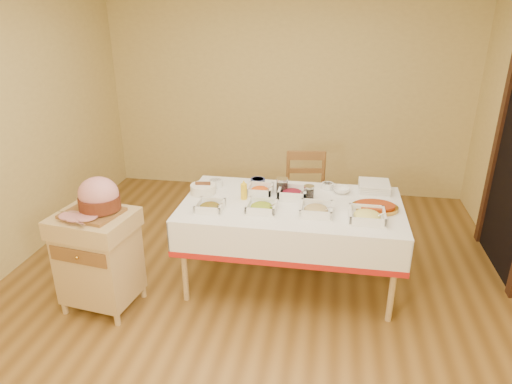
# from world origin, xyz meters

# --- Properties ---
(room_shell) EXTENTS (5.00, 5.00, 5.00)m
(room_shell) POSITION_xyz_m (0.00, 0.00, 1.30)
(room_shell) COLOR brown
(room_shell) RESTS_ON ground
(dining_table) EXTENTS (1.82, 1.02, 0.76)m
(dining_table) POSITION_xyz_m (0.30, 0.30, 0.60)
(dining_table) COLOR tan
(dining_table) RESTS_ON ground
(butcher_cart) EXTENTS (0.64, 0.56, 0.82)m
(butcher_cart) POSITION_xyz_m (-1.16, -0.30, 0.47)
(butcher_cart) COLOR tan
(butcher_cart) RESTS_ON ground
(dining_chair) EXTENTS (0.47, 0.46, 0.93)m
(dining_chair) POSITION_xyz_m (0.38, 1.07, 0.48)
(dining_chair) COLOR brown
(dining_chair) RESTS_ON ground
(ham_on_board) EXTENTS (0.43, 0.41, 0.29)m
(ham_on_board) POSITION_xyz_m (-1.11, -0.27, 0.94)
(ham_on_board) COLOR brown
(ham_on_board) RESTS_ON butcher_cart
(serving_dish_a) EXTENTS (0.22, 0.21, 0.09)m
(serving_dish_a) POSITION_xyz_m (-0.34, 0.06, 0.79)
(serving_dish_a) COLOR white
(serving_dish_a) RESTS_ON dining_table
(serving_dish_b) EXTENTS (0.23, 0.23, 0.10)m
(serving_dish_b) POSITION_xyz_m (0.07, 0.12, 0.79)
(serving_dish_b) COLOR white
(serving_dish_b) RESTS_ON dining_table
(serving_dish_c) EXTENTS (0.25, 0.25, 0.10)m
(serving_dish_c) POSITION_xyz_m (0.51, 0.13, 0.79)
(serving_dish_c) COLOR white
(serving_dish_c) RESTS_ON dining_table
(serving_dish_d) EXTENTS (0.27, 0.27, 0.10)m
(serving_dish_d) POSITION_xyz_m (0.90, 0.09, 0.79)
(serving_dish_d) COLOR white
(serving_dish_d) RESTS_ON dining_table
(serving_dish_e) EXTENTS (0.23, 0.22, 0.10)m
(serving_dish_e) POSITION_xyz_m (0.01, 0.46, 0.79)
(serving_dish_e) COLOR white
(serving_dish_e) RESTS_ON dining_table
(serving_dish_f) EXTENTS (0.25, 0.24, 0.12)m
(serving_dish_f) POSITION_xyz_m (0.29, 0.43, 0.80)
(serving_dish_f) COLOR white
(serving_dish_f) RESTS_ON dining_table
(small_bowl_left) EXTENTS (0.13, 0.13, 0.06)m
(small_bowl_left) POSITION_xyz_m (-0.42, 0.56, 0.79)
(small_bowl_left) COLOR white
(small_bowl_left) RESTS_ON dining_table
(small_bowl_mid) EXTENTS (0.13, 0.13, 0.06)m
(small_bowl_mid) POSITION_xyz_m (-0.05, 0.67, 0.79)
(small_bowl_mid) COLOR navy
(small_bowl_mid) RESTS_ON dining_table
(small_bowl_right) EXTENTS (0.11, 0.11, 0.05)m
(small_bowl_right) POSITION_xyz_m (0.58, 0.67, 0.79)
(small_bowl_right) COLOR white
(small_bowl_right) RESTS_ON dining_table
(bowl_white_imported) EXTENTS (0.15, 0.15, 0.03)m
(bowl_white_imported) POSITION_xyz_m (0.26, 0.61, 0.78)
(bowl_white_imported) COLOR white
(bowl_white_imported) RESTS_ON dining_table
(bowl_small_imported) EXTENTS (0.20, 0.20, 0.05)m
(bowl_small_imported) POSITION_xyz_m (0.71, 0.60, 0.78)
(bowl_small_imported) COLOR white
(bowl_small_imported) RESTS_ON dining_table
(preserve_jar_left) EXTENTS (0.11, 0.11, 0.14)m
(preserve_jar_left) POSITION_xyz_m (0.19, 0.51, 0.82)
(preserve_jar_left) COLOR silver
(preserve_jar_left) RESTS_ON dining_table
(preserve_jar_right) EXTENTS (0.09, 0.09, 0.12)m
(preserve_jar_right) POSITION_xyz_m (0.43, 0.42, 0.81)
(preserve_jar_right) COLOR silver
(preserve_jar_right) RESTS_ON dining_table
(mustard_bottle) EXTENTS (0.05, 0.05, 0.17)m
(mustard_bottle) POSITION_xyz_m (-0.11, 0.32, 0.84)
(mustard_bottle) COLOR yellow
(mustard_bottle) RESTS_ON dining_table
(bread_basket) EXTENTS (0.22, 0.22, 0.10)m
(bread_basket) POSITION_xyz_m (-0.48, 0.38, 0.80)
(bread_basket) COLOR white
(bread_basket) RESTS_ON dining_table
(plate_stack) EXTENTS (0.26, 0.26, 0.08)m
(plate_stack) POSITION_xyz_m (0.99, 0.69, 0.80)
(plate_stack) COLOR white
(plate_stack) RESTS_ON dining_table
(brass_platter) EXTENTS (0.37, 0.27, 0.05)m
(brass_platter) POSITION_xyz_m (0.97, 0.28, 0.78)
(brass_platter) COLOR #BA8C34
(brass_platter) RESTS_ON dining_table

